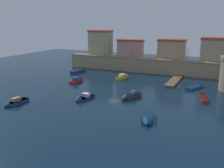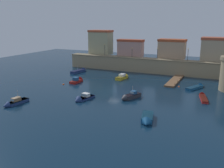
{
  "view_description": "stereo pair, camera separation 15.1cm",
  "coord_description": "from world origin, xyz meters",
  "px_view_note": "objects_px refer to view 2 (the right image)",
  "views": [
    {
      "loc": [
        23.53,
        -51.29,
        15.9
      ],
      "look_at": [
        0.0,
        -0.72,
        1.82
      ],
      "focal_mm": 40.22,
      "sensor_mm": 36.0,
      "label": 1
    },
    {
      "loc": [
        23.66,
        -51.22,
        15.9
      ],
      "look_at": [
        0.0,
        -0.72,
        1.82
      ],
      "focal_mm": 40.22,
      "sensor_mm": 36.0,
      "label": 2
    }
  ],
  "objects_px": {
    "quay_lamp_0": "(105,48)",
    "moored_boat_3": "(203,97)",
    "moored_boat_1": "(78,80)",
    "moored_boat_2": "(82,98)",
    "mooring_buoy_0": "(179,87)",
    "moored_boat_7": "(147,119)",
    "quay_lamp_2": "(157,51)",
    "moored_boat_4": "(197,87)",
    "moored_boat_5": "(123,77)",
    "moored_boat_8": "(130,96)",
    "moored_boat_6": "(80,71)",
    "quay_lamp_1": "(132,51)",
    "quay_lamp_3": "(188,53)",
    "moored_boat_0": "(14,102)",
    "mooring_buoy_1": "(63,85)"
  },
  "relations": [
    {
      "from": "quay_lamp_1",
      "to": "mooring_buoy_1",
      "type": "bearing_deg",
      "value": -111.28
    },
    {
      "from": "quay_lamp_0",
      "to": "mooring_buoy_0",
      "type": "xyz_separation_m",
      "value": [
        27.66,
        -14.14,
        -7.0
      ]
    },
    {
      "from": "moored_boat_5",
      "to": "mooring_buoy_0",
      "type": "height_order",
      "value": "moored_boat_5"
    },
    {
      "from": "moored_boat_5",
      "to": "moored_boat_7",
      "type": "xyz_separation_m",
      "value": [
        15.59,
        -27.35,
        -0.07
      ]
    },
    {
      "from": "quay_lamp_0",
      "to": "quay_lamp_3",
      "type": "xyz_separation_m",
      "value": [
        27.2,
        -0.0,
        -0.09
      ]
    },
    {
      "from": "moored_boat_1",
      "to": "moored_boat_5",
      "type": "bearing_deg",
      "value": -49.03
    },
    {
      "from": "moored_boat_8",
      "to": "moored_boat_4",
      "type": "bearing_deg",
      "value": 162.98
    },
    {
      "from": "moored_boat_6",
      "to": "moored_boat_8",
      "type": "bearing_deg",
      "value": -121.01
    },
    {
      "from": "quay_lamp_0",
      "to": "moored_boat_8",
      "type": "distance_m",
      "value": 35.41
    },
    {
      "from": "mooring_buoy_0",
      "to": "quay_lamp_3",
      "type": "bearing_deg",
      "value": 91.85
    },
    {
      "from": "moored_boat_4",
      "to": "quay_lamp_1",
      "type": "bearing_deg",
      "value": 84.76
    },
    {
      "from": "moored_boat_8",
      "to": "moored_boat_0",
      "type": "bearing_deg",
      "value": -34.33
    },
    {
      "from": "moored_boat_0",
      "to": "moored_boat_7",
      "type": "height_order",
      "value": "moored_boat_0"
    },
    {
      "from": "quay_lamp_2",
      "to": "moored_boat_4",
      "type": "distance_m",
      "value": 20.27
    },
    {
      "from": "moored_boat_0",
      "to": "mooring_buoy_0",
      "type": "distance_m",
      "value": 38.23
    },
    {
      "from": "quay_lamp_0",
      "to": "moored_boat_3",
      "type": "distance_m",
      "value": 40.75
    },
    {
      "from": "moored_boat_0",
      "to": "moored_boat_8",
      "type": "distance_m",
      "value": 23.18
    },
    {
      "from": "moored_boat_1",
      "to": "moored_boat_6",
      "type": "bearing_deg",
      "value": 27.28
    },
    {
      "from": "quay_lamp_3",
      "to": "moored_boat_6",
      "type": "xyz_separation_m",
      "value": [
        -31.74,
        -8.63,
        -6.51
      ]
    },
    {
      "from": "quay_lamp_0",
      "to": "moored_boat_3",
      "type": "bearing_deg",
      "value": -32.2
    },
    {
      "from": "moored_boat_2",
      "to": "mooring_buoy_0",
      "type": "xyz_separation_m",
      "value": [
        16.1,
        19.29,
        -0.33
      ]
    },
    {
      "from": "moored_boat_7",
      "to": "moored_boat_4",
      "type": "bearing_deg",
      "value": 156.18
    },
    {
      "from": "quay_lamp_3",
      "to": "moored_boat_6",
      "type": "relative_size",
      "value": 0.51
    },
    {
      "from": "moored_boat_3",
      "to": "moored_boat_8",
      "type": "bearing_deg",
      "value": 104.2
    },
    {
      "from": "moored_boat_6",
      "to": "moored_boat_8",
      "type": "relative_size",
      "value": 1.27
    },
    {
      "from": "moored_boat_4",
      "to": "moored_boat_8",
      "type": "bearing_deg",
      "value": 167.93
    },
    {
      "from": "quay_lamp_0",
      "to": "quay_lamp_3",
      "type": "distance_m",
      "value": 27.2
    },
    {
      "from": "quay_lamp_2",
      "to": "moored_boat_2",
      "type": "height_order",
      "value": "quay_lamp_2"
    },
    {
      "from": "moored_boat_1",
      "to": "mooring_buoy_1",
      "type": "bearing_deg",
      "value": 155.2
    },
    {
      "from": "moored_boat_1",
      "to": "mooring_buoy_0",
      "type": "height_order",
      "value": "moored_boat_1"
    },
    {
      "from": "moored_boat_0",
      "to": "quay_lamp_0",
      "type": "bearing_deg",
      "value": -173.09
    },
    {
      "from": "moored_boat_0",
      "to": "moored_boat_3",
      "type": "relative_size",
      "value": 0.8
    },
    {
      "from": "quay_lamp_0",
      "to": "moored_boat_4",
      "type": "height_order",
      "value": "quay_lamp_0"
    },
    {
      "from": "moored_boat_0",
      "to": "moored_boat_1",
      "type": "relative_size",
      "value": 1.12
    },
    {
      "from": "quay_lamp_1",
      "to": "moored_boat_1",
      "type": "relative_size",
      "value": 0.6
    },
    {
      "from": "moored_boat_3",
      "to": "moored_boat_5",
      "type": "xyz_separation_m",
      "value": [
        -22.48,
        10.04,
        0.24
      ]
    },
    {
      "from": "quay_lamp_0",
      "to": "moored_boat_7",
      "type": "bearing_deg",
      "value": -55.0
    },
    {
      "from": "quay_lamp_2",
      "to": "moored_boat_5",
      "type": "height_order",
      "value": "quay_lamp_2"
    },
    {
      "from": "moored_boat_3",
      "to": "moored_boat_6",
      "type": "height_order",
      "value": "moored_boat_6"
    },
    {
      "from": "quay_lamp_2",
      "to": "mooring_buoy_1",
      "type": "relative_size",
      "value": 6.76
    },
    {
      "from": "moored_boat_2",
      "to": "moored_boat_7",
      "type": "xyz_separation_m",
      "value": [
        15.56,
        -5.29,
        0.09
      ]
    },
    {
      "from": "moored_boat_1",
      "to": "quay_lamp_0",
      "type": "bearing_deg",
      "value": 3.58
    },
    {
      "from": "moored_boat_0",
      "to": "moored_boat_1",
      "type": "distance_m",
      "value": 21.34
    },
    {
      "from": "moored_boat_6",
      "to": "moored_boat_1",
      "type": "bearing_deg",
      "value": -142.85
    },
    {
      "from": "moored_boat_8",
      "to": "mooring_buoy_0",
      "type": "xyz_separation_m",
      "value": [
        7.55,
        14.26,
        -0.49
      ]
    },
    {
      "from": "quay_lamp_1",
      "to": "moored_boat_6",
      "type": "distance_m",
      "value": 17.84
    },
    {
      "from": "quay_lamp_3",
      "to": "moored_boat_2",
      "type": "bearing_deg",
      "value": -115.08
    },
    {
      "from": "quay_lamp_0",
      "to": "moored_boat_5",
      "type": "height_order",
      "value": "quay_lamp_0"
    },
    {
      "from": "quay_lamp_3",
      "to": "moored_boat_5",
      "type": "relative_size",
      "value": 0.6
    },
    {
      "from": "moored_boat_2",
      "to": "mooring_buoy_0",
      "type": "bearing_deg",
      "value": 150.08
    }
  ]
}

